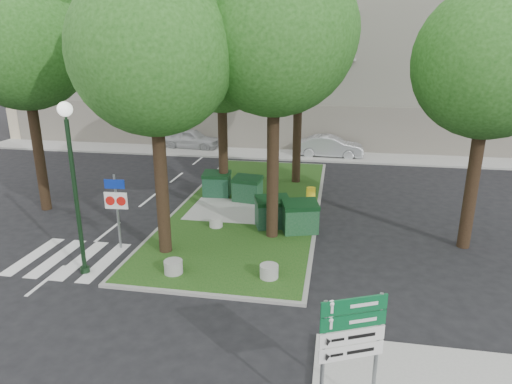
% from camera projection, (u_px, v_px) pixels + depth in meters
% --- Properties ---
extents(ground, '(120.00, 120.00, 0.00)m').
position_uv_depth(ground, '(184.00, 293.00, 13.53)').
color(ground, black).
rests_on(ground, ground).
extents(median_island, '(6.00, 16.00, 0.12)m').
position_uv_depth(median_island, '(251.00, 205.00, 20.94)').
color(median_island, '#174313').
rests_on(median_island, ground).
extents(median_kerb, '(6.30, 16.30, 0.10)m').
position_uv_depth(median_kerb, '(251.00, 205.00, 20.94)').
color(median_kerb, gray).
rests_on(median_kerb, ground).
extents(building_sidewalk, '(42.00, 3.00, 0.12)m').
position_uv_depth(building_sidewalk, '(272.00, 154.00, 30.87)').
color(building_sidewalk, '#999993').
rests_on(building_sidewalk, ground).
extents(zebra_crossing, '(5.00, 3.00, 0.01)m').
position_uv_depth(zebra_crossing, '(93.00, 261.00, 15.57)').
color(zebra_crossing, silver).
rests_on(zebra_crossing, ground).
extents(apartment_building, '(41.00, 12.00, 16.00)m').
position_uv_depth(apartment_building, '(287.00, 33.00, 35.50)').
color(apartment_building, beige).
rests_on(apartment_building, ground).
extents(tree_median_near_left, '(5.20, 5.20, 10.53)m').
position_uv_depth(tree_median_near_left, '(155.00, 35.00, 13.96)').
color(tree_median_near_left, black).
rests_on(tree_median_near_left, ground).
extents(tree_median_near_right, '(5.60, 5.60, 11.46)m').
position_uv_depth(tree_median_near_right, '(277.00, 15.00, 15.04)').
color(tree_median_near_right, black).
rests_on(tree_median_near_right, ground).
extents(tree_median_mid, '(4.80, 4.80, 9.99)m').
position_uv_depth(tree_median_mid, '(223.00, 47.00, 20.07)').
color(tree_median_mid, black).
rests_on(tree_median_mid, ground).
extents(tree_median_far, '(5.80, 5.80, 11.93)m').
position_uv_depth(tree_median_far, '(302.00, 18.00, 21.94)').
color(tree_median_far, black).
rests_on(tree_median_far, ground).
extents(tree_street_left, '(5.40, 5.40, 11.00)m').
position_uv_depth(tree_street_left, '(23.00, 29.00, 18.32)').
color(tree_street_left, black).
rests_on(tree_street_left, ground).
extents(tree_street_right, '(5.00, 5.00, 10.06)m').
position_uv_depth(tree_street_right, '(495.00, 47.00, 14.63)').
color(tree_street_right, black).
rests_on(tree_street_right, ground).
extents(dumpster_a, '(1.35, 0.98, 1.21)m').
position_uv_depth(dumpster_a, '(217.00, 184.00, 21.89)').
color(dumpster_a, '#0F3A22').
rests_on(dumpster_a, median_island).
extents(dumpster_b, '(1.42, 1.11, 1.20)m').
position_uv_depth(dumpster_b, '(247.00, 189.00, 21.14)').
color(dumpster_b, '#10371E').
rests_on(dumpster_b, median_island).
extents(dumpster_c, '(1.57, 1.33, 1.24)m').
position_uv_depth(dumpster_c, '(272.00, 212.00, 18.11)').
color(dumpster_c, black).
rests_on(dumpster_c, median_island).
extents(dumpster_d, '(1.57, 1.30, 1.26)m').
position_uv_depth(dumpster_d, '(300.00, 217.00, 17.59)').
color(dumpster_d, '#123D1E').
rests_on(dumpster_d, median_island).
extents(bollard_left, '(0.59, 0.59, 0.42)m').
position_uv_depth(bollard_left, '(173.00, 267.00, 14.44)').
color(bollard_left, gray).
rests_on(bollard_left, median_island).
extents(bollard_right, '(0.58, 0.58, 0.42)m').
position_uv_depth(bollard_right, '(269.00, 271.00, 14.16)').
color(bollard_right, '#9A9A95').
rests_on(bollard_right, median_island).
extents(bollard_mid, '(0.53, 0.53, 0.38)m').
position_uv_depth(bollard_mid, '(216.00, 222.00, 18.19)').
color(bollard_mid, '#AAA9A5').
rests_on(bollard_mid, median_island).
extents(litter_bin, '(0.42, 0.42, 0.73)m').
position_uv_depth(litter_bin, '(311.00, 195.00, 20.93)').
color(litter_bin, yellow).
rests_on(litter_bin, median_island).
extents(street_lamp, '(0.44, 0.44, 5.48)m').
position_uv_depth(street_lamp, '(72.00, 170.00, 13.75)').
color(street_lamp, black).
rests_on(street_lamp, ground).
extents(traffic_sign_pole, '(0.83, 0.11, 2.77)m').
position_uv_depth(traffic_sign_pole, '(117.00, 202.00, 16.06)').
color(traffic_sign_pole, slate).
rests_on(traffic_sign_pole, ground).
extents(directional_sign, '(1.19, 0.56, 2.58)m').
position_uv_depth(directional_sign, '(351.00, 339.00, 8.42)').
color(directional_sign, slate).
rests_on(directional_sign, sidewalk_corner).
extents(car_white, '(4.45, 2.12, 1.47)m').
position_uv_depth(car_white, '(191.00, 139.00, 32.63)').
color(car_white, silver).
rests_on(car_white, ground).
extents(car_silver, '(4.42, 1.72, 1.44)m').
position_uv_depth(car_silver, '(330.00, 147.00, 30.07)').
color(car_silver, '#AAAEB2').
rests_on(car_silver, ground).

